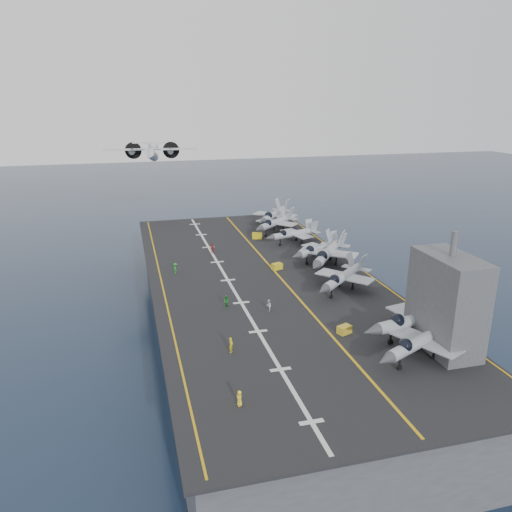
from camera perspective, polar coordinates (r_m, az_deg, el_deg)
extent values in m
plane|color=#142135|center=(90.50, 0.65, -8.62)|extent=(500.00, 500.00, 0.00)
cube|color=#56595E|center=(88.38, 0.66, -5.72)|extent=(36.00, 90.00, 10.00)
cube|color=black|center=(86.43, 0.67, -2.56)|extent=(38.00, 92.00, 0.40)
cube|color=gold|center=(87.15, 2.58, -2.24)|extent=(0.35, 90.00, 0.02)
cube|color=silver|center=(85.06, -3.23, -2.77)|extent=(0.50, 90.00, 0.02)
cube|color=gold|center=(83.76, -10.64, -3.40)|extent=(0.25, 90.00, 0.02)
cube|color=gold|center=(92.71, 11.77, -1.36)|extent=(0.25, 90.00, 0.02)
imported|color=yellow|center=(52.38, -1.90, -15.94)|extent=(0.80, 1.09, 1.69)
imported|color=gold|center=(61.86, -2.86, -10.12)|extent=(1.25, 1.40, 1.94)
imported|color=#1B8526|center=(74.19, -3.43, -5.22)|extent=(0.98, 1.25, 1.84)
imported|color=#1E8D22|center=(88.83, -9.20, -1.41)|extent=(0.92, 1.26, 1.96)
imported|color=#A32222|center=(99.63, -5.01, 0.90)|extent=(1.30, 1.43, 1.99)
imported|color=silver|center=(72.86, 1.46, -5.67)|extent=(0.96, 1.20, 1.75)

